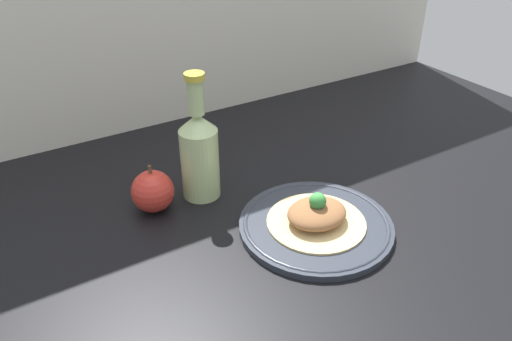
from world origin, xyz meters
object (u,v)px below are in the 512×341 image
plated_food (317,215)px  cider_bottle (199,152)px  plate (316,225)px  apple (153,191)px

plated_food → cider_bottle: (-12.70, 20.93, 6.66)cm
plate → cider_bottle: size_ratio=1.10×
plate → cider_bottle: bearing=121.3°
plate → apple: bearing=137.4°
plate → plated_food: plated_food is taller
plated_food → cider_bottle: cider_bottle is taller
plate → cider_bottle: (-12.70, 20.93, 8.93)cm
cider_bottle → plate: bearing=-58.7°
plated_food → plate: bearing=-45.0°
plated_food → apple: 30.94cm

